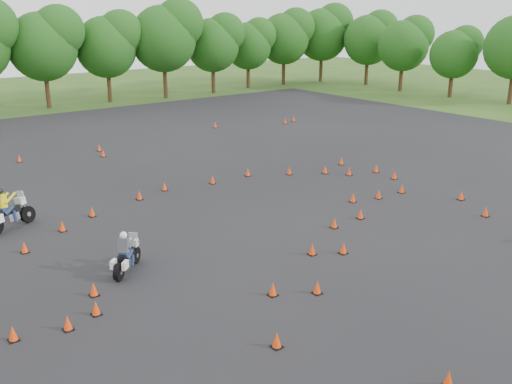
{
  "coord_description": "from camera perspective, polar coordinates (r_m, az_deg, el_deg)",
  "views": [
    {
      "loc": [
        -14.96,
        -15.45,
        9.05
      ],
      "look_at": [
        0.0,
        4.0,
        1.2
      ],
      "focal_mm": 40.0,
      "sensor_mm": 36.0,
      "label": 1
    }
  ],
  "objects": [
    {
      "name": "rider_yellow",
      "position": [
        26.62,
        -23.3,
        -1.49
      ],
      "size": [
        2.52,
        1.71,
        1.88
      ],
      "primitive_type": null,
      "rotation": [
        0.0,
        0.0,
        0.44
      ],
      "color": "gold",
      "rests_on": "ground"
    },
    {
      "name": "asphalt_pad",
      "position": [
        27.67,
        -2.53,
        -1.36
      ],
      "size": [
        62.0,
        62.0,
        0.0
      ],
      "primitive_type": "plane",
      "color": "black",
      "rests_on": "ground"
    },
    {
      "name": "treeline",
      "position": [
        53.39,
        -19.36,
        12.15
      ],
      "size": [
        87.18,
        32.82,
        10.76
      ],
      "color": "#1D4B15",
      "rests_on": "ground"
    },
    {
      "name": "rider_grey",
      "position": [
        21.07,
        -12.85,
        -5.76
      ],
      "size": [
        1.99,
        1.86,
        1.61
      ],
      "primitive_type": null,
      "rotation": [
        0.0,
        0.0,
        0.72
      ],
      "color": "#43454B",
      "rests_on": "ground"
    },
    {
      "name": "ground",
      "position": [
        23.33,
        6.02,
        -5.19
      ],
      "size": [
        140.0,
        140.0,
        0.0
      ],
      "primitive_type": "plane",
      "color": "#2D5119",
      "rests_on": "ground"
    },
    {
      "name": "traffic_cones",
      "position": [
        27.04,
        -2.08,
        -1.31
      ],
      "size": [
        36.48,
        33.43,
        0.45
      ],
      "color": "#EC3C09",
      "rests_on": "asphalt_pad"
    }
  ]
}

